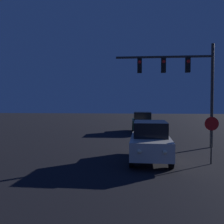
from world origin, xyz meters
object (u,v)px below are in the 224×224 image
at_px(car_far, 142,122).
at_px(stop_sign, 212,132).
at_px(car_near, 150,141).
at_px(traffic_signal_mast, 183,76).

distance_m(car_far, stop_sign, 12.00).
bearing_deg(car_near, traffic_signal_mast, -118.45).
bearing_deg(car_near, stop_sign, 172.33).
xyz_separation_m(car_near, stop_sign, (2.67, -0.44, 0.50)).
xyz_separation_m(car_near, traffic_signal_mast, (2.19, 3.78, 3.40)).
distance_m(car_near, car_far, 11.24).
xyz_separation_m(traffic_signal_mast, stop_sign, (0.48, -4.22, -2.90)).
bearing_deg(stop_sign, car_far, 103.23).
relative_size(traffic_signal_mast, stop_sign, 2.97).
distance_m(car_far, traffic_signal_mast, 8.50).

